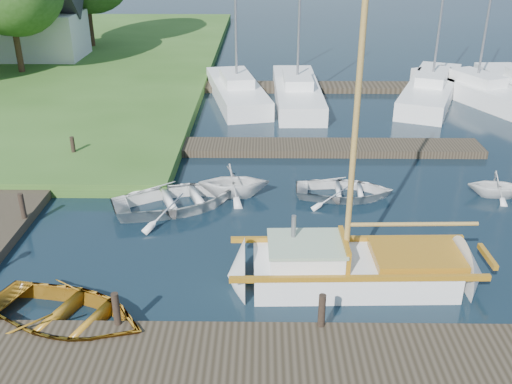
{
  "coord_description": "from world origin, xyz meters",
  "views": [
    {
      "loc": [
        0.19,
        -15.16,
        8.32
      ],
      "look_at": [
        0.0,
        0.0,
        1.2
      ],
      "focal_mm": 40.0,
      "sensor_mm": 36.0,
      "label": 1
    }
  ],
  "objects_px": {
    "mooring_post_1": "(116,309)",
    "tender_d": "(498,183)",
    "dinghy": "(66,311)",
    "tender_a": "(177,196)",
    "marina_boat_0": "(237,90)",
    "house_c": "(41,24)",
    "mooring_post_4": "(22,206)",
    "sailboat": "(359,271)",
    "mooring_post_2": "(322,310)",
    "tender_b": "(234,179)",
    "marina_boat_1": "(297,91)",
    "marina_boat_3": "(431,87)",
    "marina_boat_4": "(476,89)",
    "mooring_post_5": "(73,147)",
    "tender_c": "(345,188)"
  },
  "relations": [
    {
      "from": "dinghy",
      "to": "marina_boat_1",
      "type": "bearing_deg",
      "value": 1.77
    },
    {
      "from": "dinghy",
      "to": "mooring_post_2",
      "type": "bearing_deg",
      "value": -72.64
    },
    {
      "from": "sailboat",
      "to": "marina_boat_4",
      "type": "relative_size",
      "value": 0.91
    },
    {
      "from": "tender_c",
      "to": "mooring_post_2",
      "type": "bearing_deg",
      "value": 172.17
    },
    {
      "from": "mooring_post_1",
      "to": "sailboat",
      "type": "bearing_deg",
      "value": 20.71
    },
    {
      "from": "mooring_post_1",
      "to": "tender_d",
      "type": "xyz_separation_m",
      "value": [
        11.07,
        7.32,
        -0.2
      ]
    },
    {
      "from": "mooring_post_2",
      "to": "marina_boat_1",
      "type": "distance_m",
      "value": 18.73
    },
    {
      "from": "marina_boat_0",
      "to": "house_c",
      "type": "relative_size",
      "value": 2.07
    },
    {
      "from": "mooring_post_4",
      "to": "sailboat",
      "type": "relative_size",
      "value": 0.08
    },
    {
      "from": "mooring_post_4",
      "to": "house_c",
      "type": "xyz_separation_m",
      "value": [
        -7.0,
        22.0,
        1.88
      ]
    },
    {
      "from": "marina_boat_1",
      "to": "marina_boat_3",
      "type": "xyz_separation_m",
      "value": [
        7.11,
        0.72,
        0.0
      ]
    },
    {
      "from": "dinghy",
      "to": "tender_a",
      "type": "distance_m",
      "value": 6.24
    },
    {
      "from": "sailboat",
      "to": "tender_b",
      "type": "height_order",
      "value": "sailboat"
    },
    {
      "from": "mooring_post_2",
      "to": "marina_boat_0",
      "type": "height_order",
      "value": "marina_boat_0"
    },
    {
      "from": "mooring_post_2",
      "to": "tender_b",
      "type": "bearing_deg",
      "value": 107.46
    },
    {
      "from": "mooring_post_5",
      "to": "dinghy",
      "type": "xyz_separation_m",
      "value": [
        2.75,
        -9.7,
        -0.29
      ]
    },
    {
      "from": "marina_boat_3",
      "to": "house_c",
      "type": "xyz_separation_m",
      "value": [
        -23.06,
        7.56,
        2.02
      ]
    },
    {
      "from": "mooring_post_5",
      "to": "marina_boat_1",
      "type": "relative_size",
      "value": 0.08
    },
    {
      "from": "mooring_post_2",
      "to": "mooring_post_5",
      "type": "bearing_deg",
      "value": 130.36
    },
    {
      "from": "tender_a",
      "to": "tender_c",
      "type": "xyz_separation_m",
      "value": [
        5.49,
        0.9,
        -0.09
      ]
    },
    {
      "from": "tender_a",
      "to": "tender_d",
      "type": "xyz_separation_m",
      "value": [
        10.62,
        1.02,
        0.08
      ]
    },
    {
      "from": "marina_boat_4",
      "to": "tender_b",
      "type": "bearing_deg",
      "value": 110.88
    },
    {
      "from": "mooring_post_2",
      "to": "house_c",
      "type": "height_order",
      "value": "house_c"
    },
    {
      "from": "tender_b",
      "to": "dinghy",
      "type": "bearing_deg",
      "value": 150.63
    },
    {
      "from": "mooring_post_2",
      "to": "marina_boat_1",
      "type": "height_order",
      "value": "marina_boat_1"
    },
    {
      "from": "sailboat",
      "to": "marina_boat_3",
      "type": "xyz_separation_m",
      "value": [
        6.41,
        17.31,
        0.22
      ]
    },
    {
      "from": "dinghy",
      "to": "marina_boat_3",
      "type": "distance_m",
      "value": 23.31
    },
    {
      "from": "tender_a",
      "to": "tender_d",
      "type": "bearing_deg",
      "value": -106.3
    },
    {
      "from": "dinghy",
      "to": "mooring_post_5",
      "type": "bearing_deg",
      "value": 36.19
    },
    {
      "from": "mooring_post_1",
      "to": "tender_a",
      "type": "height_order",
      "value": "mooring_post_1"
    },
    {
      "from": "mooring_post_1",
      "to": "tender_b",
      "type": "height_order",
      "value": "tender_b"
    },
    {
      "from": "tender_c",
      "to": "tender_d",
      "type": "height_order",
      "value": "tender_d"
    },
    {
      "from": "marina_boat_0",
      "to": "dinghy",
      "type": "bearing_deg",
      "value": 158.56
    },
    {
      "from": "marina_boat_0",
      "to": "house_c",
      "type": "xyz_separation_m",
      "value": [
        -12.82,
        8.14,
        2.01
      ]
    },
    {
      "from": "mooring_post_5",
      "to": "marina_boat_0",
      "type": "relative_size",
      "value": 0.07
    },
    {
      "from": "tender_d",
      "to": "marina_boat_3",
      "type": "bearing_deg",
      "value": 2.5
    },
    {
      "from": "tender_d",
      "to": "marina_boat_1",
      "type": "bearing_deg",
      "value": 35.38
    },
    {
      "from": "tender_d",
      "to": "marina_boat_4",
      "type": "distance_m",
      "value": 12.3
    },
    {
      "from": "tender_d",
      "to": "mooring_post_2",
      "type": "bearing_deg",
      "value": 145.26
    },
    {
      "from": "sailboat",
      "to": "marina_boat_1",
      "type": "relative_size",
      "value": 0.99
    },
    {
      "from": "tender_c",
      "to": "marina_boat_0",
      "type": "xyz_separation_m",
      "value": [
        -4.12,
        11.66,
        0.23
      ]
    },
    {
      "from": "tender_d",
      "to": "dinghy",
      "type": "bearing_deg",
      "value": 126.85
    },
    {
      "from": "mooring_post_1",
      "to": "marina_boat_4",
      "type": "bearing_deg",
      "value": 53.29
    },
    {
      "from": "tender_b",
      "to": "mooring_post_5",
      "type": "bearing_deg",
      "value": 63.26
    },
    {
      "from": "marina_boat_0",
      "to": "marina_boat_4",
      "type": "bearing_deg",
      "value": -100.54
    },
    {
      "from": "tender_b",
      "to": "tender_d",
      "type": "xyz_separation_m",
      "value": [
        8.84,
        0.09,
        -0.12
      ]
    },
    {
      "from": "tender_b",
      "to": "marina_boat_4",
      "type": "xyz_separation_m",
      "value": [
        12.08,
        11.96,
        -0.05
      ]
    },
    {
      "from": "mooring_post_1",
      "to": "dinghy",
      "type": "bearing_deg",
      "value": 166.48
    },
    {
      "from": "tender_a",
      "to": "marina_boat_3",
      "type": "xyz_separation_m",
      "value": [
        11.61,
        13.14,
        0.14
      ]
    },
    {
      "from": "mooring_post_4",
      "to": "sailboat",
      "type": "bearing_deg",
      "value": -16.53
    }
  ]
}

